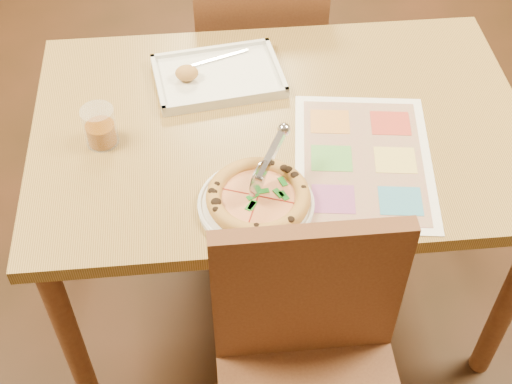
{
  "coord_description": "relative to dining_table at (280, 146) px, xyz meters",
  "views": [
    {
      "loc": [
        -0.19,
        -1.37,
        1.98
      ],
      "look_at": [
        -0.09,
        -0.28,
        0.77
      ],
      "focal_mm": 50.0,
      "sensor_mm": 36.0,
      "label": 1
    }
  ],
  "objects": [
    {
      "name": "dining_table",
      "position": [
        0.0,
        0.0,
        0.0
      ],
      "size": [
        1.3,
        0.85,
        0.72
      ],
      "color": "#9F7C3F",
      "rests_on": "ground"
    },
    {
      "name": "chair_near",
      "position": [
        0.0,
        -0.6,
        -0.07
      ],
      "size": [
        0.42,
        0.42,
        0.47
      ],
      "color": "brown",
      "rests_on": "ground"
    },
    {
      "name": "chair_far",
      "position": [
        -0.0,
        0.6,
        -0.07
      ],
      "size": [
        0.42,
        0.42,
        0.47
      ],
      "rotation": [
        0.0,
        0.0,
        3.14
      ],
      "color": "brown",
      "rests_on": "ground"
    },
    {
      "name": "plate",
      "position": [
        -0.09,
        -0.28,
        0.09
      ],
      "size": [
        0.28,
        0.28,
        0.01
      ],
      "primitive_type": "cylinder",
      "rotation": [
        0.0,
        0.0,
        -0.02
      ],
      "color": "white",
      "rests_on": "dining_table"
    },
    {
      "name": "pizza",
      "position": [
        -0.09,
        -0.28,
        0.11
      ],
      "size": [
        0.25,
        0.25,
        0.04
      ],
      "rotation": [
        0.0,
        0.0,
        -0.36
      ],
      "color": "gold",
      "rests_on": "plate"
    },
    {
      "name": "pizza_cutter",
      "position": [
        -0.06,
        -0.23,
        0.18
      ],
      "size": [
        0.1,
        0.15,
        0.1
      ],
      "rotation": [
        0.0,
        0.0,
        1.0
      ],
      "color": "silver",
      "rests_on": "pizza"
    },
    {
      "name": "appetizer_tray",
      "position": [
        -0.16,
        0.19,
        0.1
      ],
      "size": [
        0.38,
        0.28,
        0.06
      ],
      "rotation": [
        0.0,
        0.0,
        0.14
      ],
      "color": "silver",
      "rests_on": "dining_table"
    },
    {
      "name": "glass_tumbler",
      "position": [
        -0.46,
        -0.03,
        0.13
      ],
      "size": [
        0.08,
        0.08,
        0.1
      ],
      "rotation": [
        0.0,
        0.0,
        -0.16
      ],
      "color": "#7B3E09",
      "rests_on": "dining_table"
    },
    {
      "name": "menu",
      "position": [
        0.19,
        -0.16,
        0.09
      ],
      "size": [
        0.4,
        0.52,
        0.0
      ],
      "primitive_type": "cube",
      "rotation": [
        0.0,
        0.0,
        -0.13
      ],
      "color": "white",
      "rests_on": "dining_table"
    }
  ]
}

